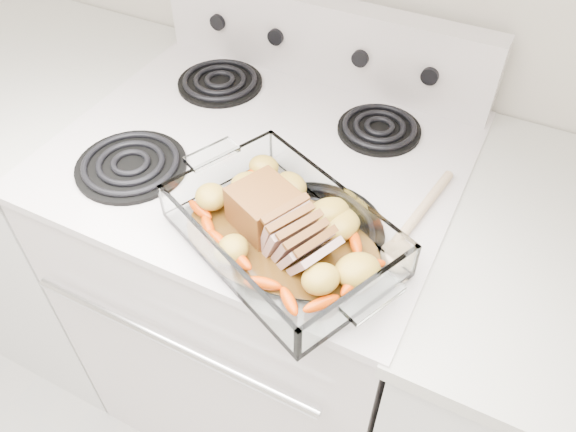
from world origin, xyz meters
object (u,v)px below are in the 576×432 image
at_px(electric_range, 266,287).
at_px(baking_dish, 282,236).
at_px(counter_right, 532,402).
at_px(pork_roast, 272,222).
at_px(counter_left, 68,208).

xyz_separation_m(electric_range, baking_dish, (0.16, -0.21, 0.48)).
xyz_separation_m(counter_right, pork_roast, (-0.53, -0.21, 0.52)).
height_order(counter_left, pork_roast, pork_roast).
xyz_separation_m(electric_range, counter_left, (-0.67, -0.00, -0.02)).
distance_m(electric_range, baking_dish, 0.55).
xyz_separation_m(counter_left, counter_right, (1.33, 0.00, 0.00)).
relative_size(counter_left, baking_dish, 2.57).
height_order(electric_range, counter_left, electric_range).
height_order(counter_left, counter_right, same).
height_order(electric_range, counter_right, electric_range).
relative_size(counter_left, counter_right, 1.00).
distance_m(electric_range, pork_roast, 0.57).
relative_size(counter_left, pork_roast, 4.81).
bearing_deg(electric_range, pork_roast, -56.32).
bearing_deg(counter_right, electric_range, 179.90).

